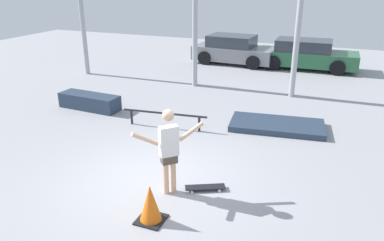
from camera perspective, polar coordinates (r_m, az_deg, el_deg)
ground_plane at (r=8.20m, az=-5.80°, el=-9.03°), size 36.00×36.00×0.00m
skateboarder at (r=7.27m, az=-3.55°, el=-4.02°), size 1.10×1.08×1.78m
skateboard at (r=7.79m, az=2.02°, el=-10.12°), size 0.83×0.56×0.08m
grind_box at (r=12.72m, az=-15.33°, el=2.81°), size 2.10×0.76×0.49m
manual_pad at (r=11.03m, az=12.80°, el=-0.72°), size 2.79×1.64×0.17m
grind_rail at (r=10.73m, az=-4.21°, el=0.75°), size 2.50×0.34×0.46m
canopy_support_left at (r=15.53m, az=-8.81°, el=17.47°), size 5.33×0.20×5.06m
parked_car_grey at (r=18.78m, az=6.35°, el=10.63°), size 4.03×2.06×1.37m
parked_car_green at (r=18.36m, az=16.94°, el=9.57°), size 4.52×1.93×1.34m
traffic_cone at (r=6.81m, az=-6.36°, el=-12.49°), size 0.49×0.49×0.72m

